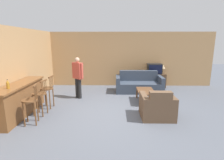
% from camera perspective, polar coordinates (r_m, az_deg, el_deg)
% --- Properties ---
extents(ground_plane, '(24.00, 24.00, 0.00)m').
position_cam_1_polar(ground_plane, '(5.51, 0.94, -10.52)').
color(ground_plane, '#565B66').
extents(wall_back, '(9.40, 0.08, 2.60)m').
position_cam_1_polar(wall_back, '(8.57, 1.02, 6.77)').
color(wall_back, tan).
rests_on(wall_back, ground_plane).
extents(wall_left, '(0.08, 8.45, 2.60)m').
position_cam_1_polar(wall_left, '(7.09, -25.31, 4.38)').
color(wall_left, tan).
rests_on(wall_left, ground_plane).
extents(bar_counter, '(0.55, 2.26, 0.96)m').
position_cam_1_polar(bar_counter, '(5.85, -27.77, -5.61)').
color(bar_counter, brown).
rests_on(bar_counter, ground_plane).
extents(bar_chair_near, '(0.47, 0.47, 1.07)m').
position_cam_1_polar(bar_chair_near, '(5.07, -25.09, -6.86)').
color(bar_chair_near, brown).
rests_on(bar_chair_near, ground_plane).
extents(bar_chair_mid, '(0.44, 0.44, 1.07)m').
position_cam_1_polar(bar_chair_mid, '(5.57, -22.51, -4.95)').
color(bar_chair_mid, brown).
rests_on(bar_chair_mid, ground_plane).
extents(bar_chair_far, '(0.42, 0.42, 1.07)m').
position_cam_1_polar(bar_chair_far, '(6.08, -20.37, -3.35)').
color(bar_chair_far, brown).
rests_on(bar_chair_far, ground_plane).
extents(couch_far, '(2.01, 0.92, 0.88)m').
position_cam_1_polar(couch_far, '(7.73, 8.75, -1.46)').
color(couch_far, '#384251').
rests_on(couch_far, ground_plane).
extents(armchair_near, '(0.91, 0.87, 0.86)m').
position_cam_1_polar(armchair_near, '(5.22, 14.50, -8.58)').
color(armchair_near, brown).
rests_on(armchair_near, ground_plane).
extents(coffee_table, '(0.58, 1.04, 0.43)m').
position_cam_1_polar(coffee_table, '(6.41, 10.91, -3.91)').
color(coffee_table, brown).
rests_on(coffee_table, ground_plane).
extents(tv_unit, '(1.06, 0.48, 0.65)m').
position_cam_1_polar(tv_unit, '(8.61, 13.47, -0.10)').
color(tv_unit, '#513823').
rests_on(tv_unit, ground_plane).
extents(tv, '(0.66, 0.44, 0.48)m').
position_cam_1_polar(tv, '(8.51, 13.66, 3.61)').
color(tv, black).
rests_on(tv, tv_unit).
extents(bottle, '(0.08, 0.08, 0.24)m').
position_cam_1_polar(bottle, '(5.26, -30.91, -1.26)').
color(bottle, '#B27A23').
rests_on(bottle, bar_counter).
extents(table_lamp, '(0.26, 0.26, 0.45)m').
position_cam_1_polar(table_lamp, '(8.59, 16.19, 4.16)').
color(table_lamp, brown).
rests_on(table_lamp, tv_unit).
extents(person_by_window, '(0.46, 0.41, 1.57)m').
position_cam_1_polar(person_by_window, '(6.76, -11.12, 1.43)').
color(person_by_window, black).
rests_on(person_by_window, ground_plane).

